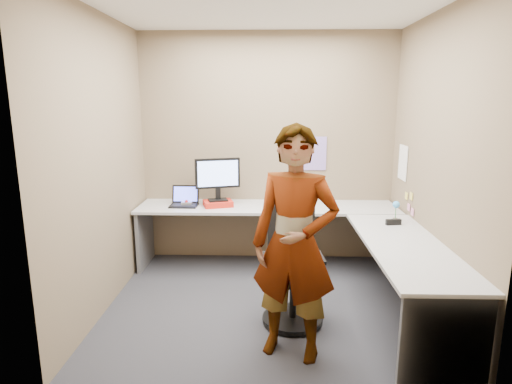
{
  "coord_description": "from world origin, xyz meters",
  "views": [
    {
      "loc": [
        0.01,
        -3.8,
        1.93
      ],
      "look_at": [
        -0.11,
        0.25,
        1.05
      ],
      "focal_mm": 30.0,
      "sensor_mm": 36.0,
      "label": 1
    }
  ],
  "objects_px": {
    "office_chair": "(292,276)",
    "person": "(294,244)",
    "monitor": "(218,176)",
    "desk": "(310,234)"
  },
  "relations": [
    {
      "from": "monitor",
      "to": "office_chair",
      "type": "relative_size",
      "value": 0.5
    },
    {
      "from": "desk",
      "to": "monitor",
      "type": "height_order",
      "value": "monitor"
    },
    {
      "from": "monitor",
      "to": "office_chair",
      "type": "distance_m",
      "value": 1.62
    },
    {
      "from": "person",
      "to": "office_chair",
      "type": "bearing_deg",
      "value": 105.36
    },
    {
      "from": "office_chair",
      "to": "person",
      "type": "xyz_separation_m",
      "value": [
        -0.02,
        -0.52,
        0.47
      ]
    },
    {
      "from": "office_chair",
      "to": "person",
      "type": "height_order",
      "value": "person"
    },
    {
      "from": "person",
      "to": "desk",
      "type": "bearing_deg",
      "value": 96.53
    },
    {
      "from": "monitor",
      "to": "desk",
      "type": "bearing_deg",
      "value": -47.0
    },
    {
      "from": "monitor",
      "to": "office_chair",
      "type": "xyz_separation_m",
      "value": [
        0.79,
        -1.25,
        -0.67
      ]
    },
    {
      "from": "desk",
      "to": "monitor",
      "type": "relative_size",
      "value": 5.95
    }
  ]
}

